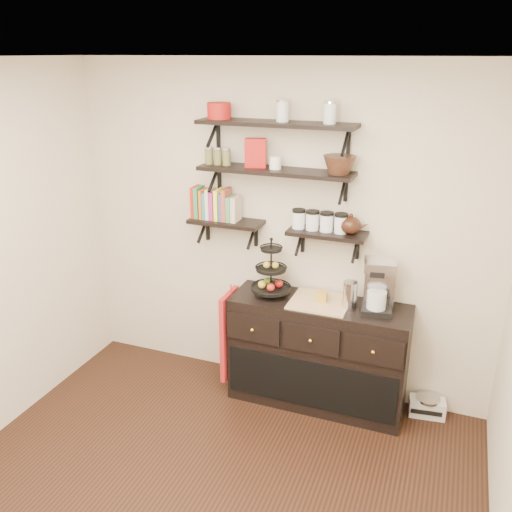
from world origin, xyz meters
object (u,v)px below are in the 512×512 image
object	(u,v)px
coffee_maker	(379,286)
radio	(427,406)
sideboard	(318,353)
fruit_stand	(271,277)

from	to	relation	value
coffee_maker	radio	world-z (taller)	coffee_maker
sideboard	radio	bearing A→B (deg)	7.96
coffee_maker	sideboard	bearing A→B (deg)	173.73
sideboard	radio	size ratio (longest dim) A/B	4.82
fruit_stand	sideboard	bearing A→B (deg)	-0.44
sideboard	radio	world-z (taller)	sideboard
fruit_stand	radio	bearing A→B (deg)	5.34
fruit_stand	coffee_maker	bearing A→B (deg)	1.72
sideboard	radio	distance (m)	0.96
fruit_stand	radio	world-z (taller)	fruit_stand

